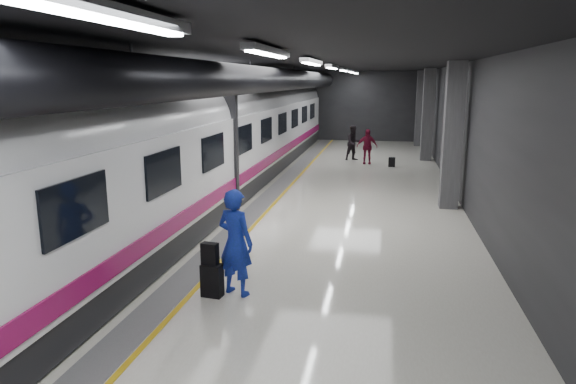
{
  "coord_description": "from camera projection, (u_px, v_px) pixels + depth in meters",
  "views": [
    {
      "loc": [
        2.52,
        -14.41,
        3.94
      ],
      "look_at": [
        0.26,
        -2.5,
        1.29
      ],
      "focal_mm": 32.0,
      "sensor_mm": 36.0,
      "label": 1
    }
  ],
  "objects": [
    {
      "name": "platform_hall",
      "position": [
        292.0,
        94.0,
        15.35
      ],
      "size": [
        10.02,
        40.02,
        4.51
      ],
      "color": "black",
      "rests_on": "ground"
    },
    {
      "name": "traveler_main",
      "position": [
        235.0,
        242.0,
        9.46
      ],
      "size": [
        0.86,
        0.71,
        2.02
      ],
      "primitive_type": "imported",
      "rotation": [
        0.0,
        0.0,
        2.78
      ],
      "color": "#1A27C4",
      "rests_on": "ground"
    },
    {
      "name": "traveler_far_b",
      "position": [
        367.0,
        147.0,
        24.48
      ],
      "size": [
        1.0,
        0.46,
        1.67
      ],
      "primitive_type": "imported",
      "rotation": [
        0.0,
        0.0,
        0.06
      ],
      "color": "maroon",
      "rests_on": "ground"
    },
    {
      "name": "suitcase_main",
      "position": [
        212.0,
        280.0,
        9.49
      ],
      "size": [
        0.41,
        0.28,
        0.62
      ],
      "primitive_type": "cube",
      "rotation": [
        0.0,
        0.0,
        -0.11
      ],
      "color": "black",
      "rests_on": "ground"
    },
    {
      "name": "ground",
      "position": [
        295.0,
        216.0,
        15.13
      ],
      "size": [
        40.0,
        40.0,
        0.0
      ],
      "primitive_type": "plane",
      "color": "white",
      "rests_on": "ground"
    },
    {
      "name": "train",
      "position": [
        188.0,
        144.0,
        15.28
      ],
      "size": [
        3.05,
        38.0,
        4.05
      ],
      "color": "black",
      "rests_on": "ground"
    },
    {
      "name": "traveler_far_a",
      "position": [
        354.0,
        143.0,
        25.56
      ],
      "size": [
        1.06,
        0.99,
        1.74
      ],
      "primitive_type": "imported",
      "rotation": [
        0.0,
        0.0,
        0.51
      ],
      "color": "black",
      "rests_on": "ground"
    },
    {
      "name": "suitcase_far",
      "position": [
        392.0,
        162.0,
        23.76
      ],
      "size": [
        0.31,
        0.22,
        0.44
      ],
      "primitive_type": "cube",
      "rotation": [
        0.0,
        0.0,
        -0.07
      ],
      "color": "black",
      "rests_on": "ground"
    },
    {
      "name": "shoulder_bag",
      "position": [
        210.0,
        254.0,
        9.39
      ],
      "size": [
        0.33,
        0.21,
        0.41
      ],
      "primitive_type": "cube",
      "rotation": [
        0.0,
        0.0,
        -0.16
      ],
      "color": "black",
      "rests_on": "suitcase_main"
    }
  ]
}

